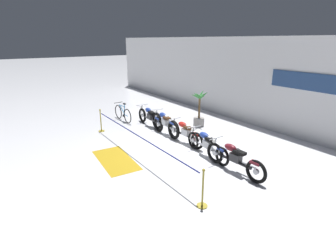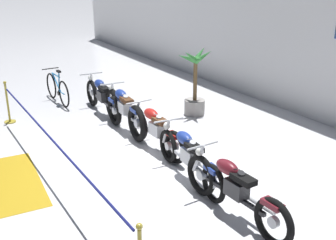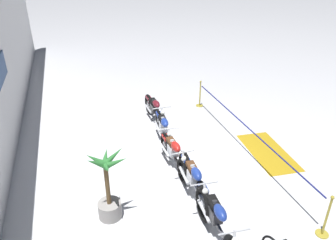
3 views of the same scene
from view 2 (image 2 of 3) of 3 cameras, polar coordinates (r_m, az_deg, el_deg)
ground_plane at (r=8.59m, az=-5.42°, el=-5.17°), size 120.00×120.00×0.00m
back_wall at (r=11.09m, az=19.11°, el=11.06°), size 28.00×0.29×4.20m
motorcycle_blue_0 at (r=10.97m, az=-8.88°, el=3.05°), size 2.42×0.62×0.94m
motorcycle_blue_1 at (r=9.86m, az=-5.96°, el=1.32°), size 2.30×0.62×0.99m
motorcycle_red_2 at (r=8.75m, az=-1.67°, el=-1.34°), size 2.10×0.62×0.91m
motorcycle_blue_3 at (r=7.57m, az=2.82°, el=-4.92°), size 2.34×0.62×0.91m
motorcycle_maroon_4 at (r=6.57m, az=8.90°, el=-9.30°), size 2.36×0.62×0.94m
bicycle at (r=12.24m, az=-14.75°, el=4.08°), size 1.76×0.48×0.97m
potted_palm_left_of_row at (r=10.81m, az=3.65°, el=4.53°), size 0.93×0.89×1.79m
stanchion_far_left at (r=8.89m, az=-18.16°, el=-0.41°), size 6.92×0.28×1.05m
floor_banner at (r=8.17m, az=-20.77°, el=-7.93°), size 2.36×1.24×0.01m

